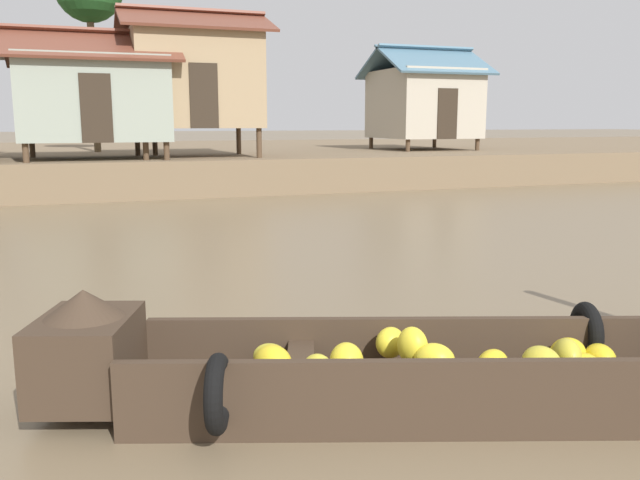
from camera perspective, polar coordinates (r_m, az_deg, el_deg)
ground_plane at (r=10.40m, az=-10.19°, el=-1.56°), size 300.00×300.00×0.00m
riverbank_strip at (r=28.23m, az=-16.66°, el=6.54°), size 160.00×20.00×1.03m
banana_boat at (r=4.95m, az=9.10°, el=-10.75°), size 5.50×2.65×0.91m
stilt_house_mid_left at (r=20.33m, az=-18.92°, el=11.59°), size 4.70×3.76×3.65m
stilt_house_mid_right at (r=20.80m, az=-10.80°, el=13.60°), size 4.37×3.53×4.36m
stilt_house_right at (r=26.23m, az=8.90°, el=11.64°), size 4.00×4.07×3.89m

